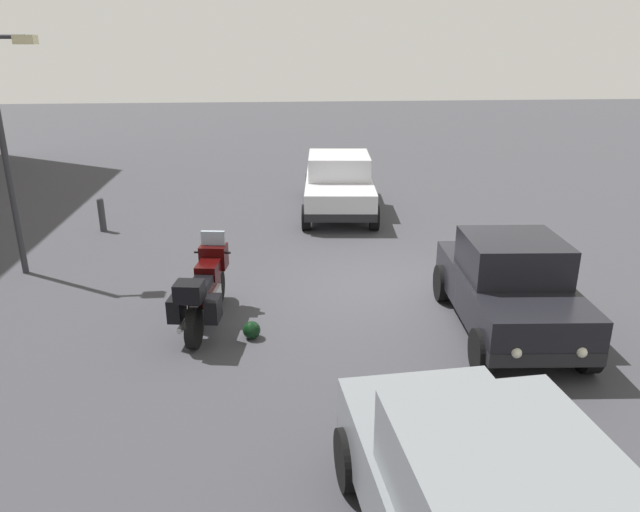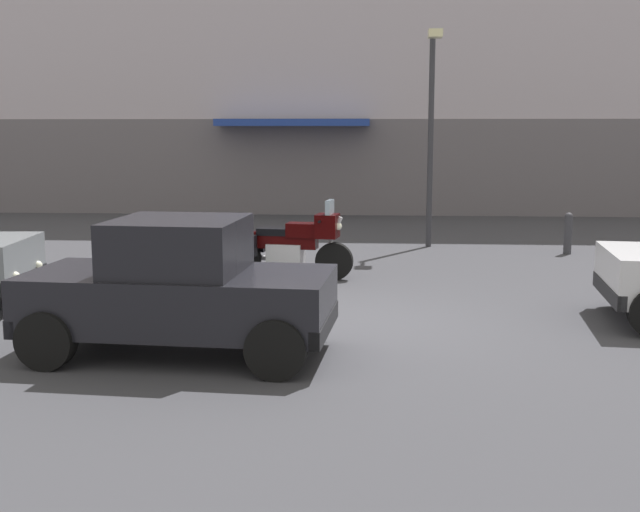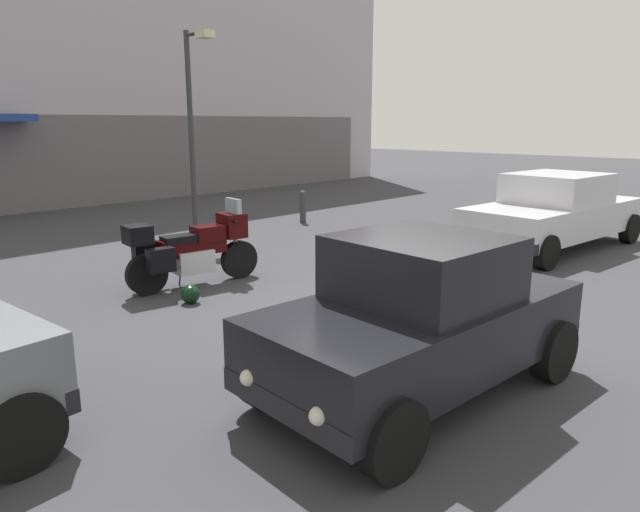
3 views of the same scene
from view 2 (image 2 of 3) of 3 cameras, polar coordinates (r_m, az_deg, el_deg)
name	(u,v)px [view 2 (image 2 of 3)]	position (r m, az deg, el deg)	size (l,w,h in m)	color
ground_plane	(347,324)	(10.61, 1.90, -4.85)	(80.00, 80.00, 0.00)	#38383D
building_facade_rear	(364,2)	(25.06, 3.15, 17.57)	(32.02, 3.40, 12.58)	#B2A8B2
motorcycle	(285,242)	(13.71, -2.49, 0.99)	(2.26, 0.90, 1.36)	black
helmet	(246,277)	(13.14, -5.26, -1.52)	(0.28, 0.28, 0.28)	black
car_compact_side	(179,288)	(9.16, -9.98, -2.29)	(3.56, 1.93, 1.56)	black
streetlamp_curbside	(432,116)	(17.23, 7.94, 9.83)	(0.28, 0.94, 4.57)	#2D2D33
bollard_curbside	(568,232)	(17.09, 17.23, 1.64)	(0.16, 0.16, 0.85)	#333338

